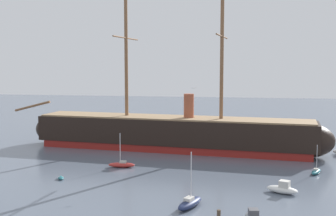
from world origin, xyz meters
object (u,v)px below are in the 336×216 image
object	(u,v)px
dinghy_mid_left	(61,178)
motorboat_far_left	(68,142)
motorboat_mid_right	(283,189)
sailboat_alongside_bow	(122,165)
seagull_in_flight	(194,88)
sailboat_near_centre	(190,203)
tall_ship	(172,133)
dinghy_distant_centre	(209,138)
sailboat_alongside_stern	(316,171)

from	to	relation	value
dinghy_mid_left	motorboat_far_left	bearing A→B (deg)	110.71
dinghy_mid_left	motorboat_far_left	distance (m)	29.15
motorboat_mid_right	motorboat_far_left	xyz separation A→B (m)	(-43.69, 28.90, 0.02)
sailboat_alongside_bow	motorboat_mid_right	bearing A→B (deg)	-22.26
seagull_in_flight	sailboat_near_centre	bearing A→B (deg)	-84.79
sailboat_near_centre	sailboat_alongside_bow	distance (m)	23.51
sailboat_near_centre	sailboat_alongside_bow	size ratio (longest dim) A/B	1.17
tall_ship	dinghy_distant_centre	world-z (taller)	tall_ship
sailboat_near_centre	tall_ship	bearing A→B (deg)	102.71
motorboat_mid_right	sailboat_alongside_stern	bearing A→B (deg)	61.84
motorboat_mid_right	seagull_in_flight	xyz separation A→B (m)	(-13.80, 12.03, 13.22)
motorboat_far_left	dinghy_distant_centre	xyz separation A→B (m)	(30.24, 12.91, -0.36)
dinghy_mid_left	motorboat_mid_right	distance (m)	33.43
sailboat_alongside_bow	sailboat_alongside_stern	bearing A→B (deg)	2.22
seagull_in_flight	motorboat_mid_right	bearing A→B (deg)	-41.10
tall_ship	motorboat_mid_right	size ratio (longest dim) A/B	14.76
motorboat_mid_right	seagull_in_flight	bearing A→B (deg)	138.90
motorboat_mid_right	sailboat_alongside_bow	size ratio (longest dim) A/B	0.79
sailboat_near_centre	dinghy_distant_centre	distance (m)	49.84
sailboat_near_centre	seagull_in_flight	distance (m)	24.11
dinghy_mid_left	seagull_in_flight	size ratio (longest dim) A/B	2.45
tall_ship	sailboat_alongside_stern	world-z (taller)	tall_ship
tall_ship	seagull_in_flight	bearing A→B (deg)	-68.23
tall_ship	sailboat_alongside_bow	bearing A→B (deg)	-110.25
dinghy_mid_left	sailboat_alongside_stern	size ratio (longest dim) A/B	0.44
sailboat_near_centre	motorboat_mid_right	world-z (taller)	sailboat_near_centre
dinghy_mid_left	sailboat_alongside_bow	size ratio (longest dim) A/B	0.35
dinghy_mid_left	seagull_in_flight	bearing A→B (deg)	27.96
motorboat_mid_right	dinghy_distant_centre	xyz separation A→B (m)	(-13.46, 41.81, -0.34)
motorboat_far_left	dinghy_mid_left	bearing A→B (deg)	-69.29
sailboat_alongside_stern	motorboat_far_left	bearing A→B (deg)	161.34
tall_ship	dinghy_distant_centre	bearing A→B (deg)	65.47
sailboat_alongside_bow	seagull_in_flight	distance (m)	18.27
dinghy_distant_centre	dinghy_mid_left	bearing A→B (deg)	-116.38
motorboat_mid_right	seagull_in_flight	world-z (taller)	seagull_in_flight
tall_ship	motorboat_far_left	distance (m)	23.93
dinghy_mid_left	dinghy_distant_centre	bearing A→B (deg)	63.62
sailboat_alongside_stern	dinghy_distant_centre	world-z (taller)	sailboat_alongside_stern
sailboat_alongside_bow	motorboat_far_left	size ratio (longest dim) A/B	1.30
sailboat_alongside_stern	dinghy_distant_centre	bearing A→B (deg)	123.67
dinghy_mid_left	seagull_in_flight	distance (m)	26.04
sailboat_alongside_bow	seagull_in_flight	bearing A→B (deg)	6.07
sailboat_alongside_bow	sailboat_alongside_stern	xyz separation A→B (m)	(32.59, 1.26, -0.11)
dinghy_mid_left	motorboat_mid_right	size ratio (longest dim) A/B	0.44
motorboat_mid_right	sailboat_alongside_stern	world-z (taller)	sailboat_alongside_stern
dinghy_mid_left	motorboat_far_left	xyz separation A→B (m)	(-10.31, 27.27, 0.44)
tall_ship	dinghy_distant_centre	size ratio (longest dim) A/B	25.72
tall_ship	motorboat_mid_right	distance (m)	34.14
motorboat_far_left	seagull_in_flight	distance (m)	36.78
sailboat_alongside_bow	dinghy_distant_centre	distance (m)	33.59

